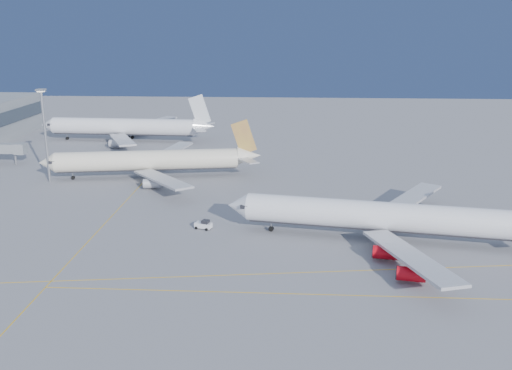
% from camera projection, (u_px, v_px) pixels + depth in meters
% --- Properties ---
extents(ground, '(500.00, 500.00, 0.00)m').
position_uv_depth(ground, '(281.00, 260.00, 108.42)').
color(ground, slate).
rests_on(ground, ground).
extents(taxiway_lines, '(118.86, 140.00, 0.02)m').
position_uv_depth(taxiway_lines, '(209.00, 246.00, 115.34)').
color(taxiway_lines, '#E5AA0C').
rests_on(taxiway_lines, ground).
extents(airliner_virgin, '(68.48, 60.86, 16.94)m').
position_uv_depth(airliner_virgin, '(390.00, 217.00, 116.83)').
color(airliner_virgin, white).
rests_on(airliner_virgin, ground).
extents(airliner_etihad, '(63.84, 58.33, 16.71)m').
position_uv_depth(airliner_etihad, '(152.00, 160.00, 165.72)').
color(airliner_etihad, beige).
rests_on(airliner_etihad, ground).
extents(airliner_third, '(68.11, 62.81, 18.28)m').
position_uv_depth(airliner_third, '(127.00, 127.00, 217.35)').
color(airliner_third, white).
rests_on(airliner_third, ground).
extents(pushback_tug, '(4.04, 3.16, 2.05)m').
position_uv_depth(pushback_tug, '(204.00, 225.00, 124.79)').
color(pushback_tug, white).
rests_on(pushback_tug, ground).
extents(light_mast, '(2.27, 2.27, 26.28)m').
position_uv_depth(light_mast, '(45.00, 128.00, 158.16)').
color(light_mast, gray).
rests_on(light_mast, ground).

